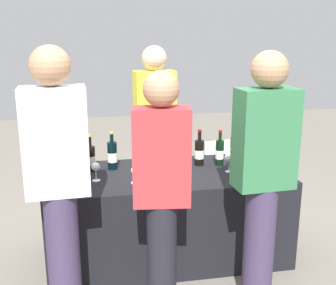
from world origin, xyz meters
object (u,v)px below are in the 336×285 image
guest_1 (161,189)px  guest_2 (263,172)px  wine_bottle_2 (199,152)px  wine_glass_3 (229,158)px  wine_glass_1 (135,171)px  wine_bottle_0 (90,158)px  wine_glass_2 (154,166)px  wine_bottle_4 (234,149)px  ice_bucket (74,165)px  wine_bottle_3 (220,153)px  server_pouring (155,128)px  wine_glass_4 (246,163)px  menu_board (227,173)px  wine_glass_0 (96,168)px  guest_0 (58,177)px  wine_bottle_1 (112,155)px

guest_1 → guest_2: size_ratio=0.94×
wine_bottle_2 → wine_glass_3: bearing=-48.9°
wine_glass_1 → guest_1: 0.58m
wine_bottle_0 → wine_glass_3: wine_bottle_0 is taller
wine_glass_2 → guest_1: bearing=-94.2°
wine_bottle_4 → wine_bottle_0: bearing=-177.7°
wine_bottle_2 → ice_bucket: size_ratio=1.54×
wine_bottle_3 → server_pouring: bearing=128.6°
guest_1 → wine_glass_4: bearing=44.9°
wine_glass_4 → menu_board: (0.22, 1.06, -0.46)m
wine_glass_0 → guest_0: (-0.23, -0.57, 0.14)m
wine_glass_1 → wine_glass_2: (0.15, 0.08, 0.01)m
guest_0 → menu_board: bearing=40.9°
wine_bottle_0 → wine_glass_4: 1.24m
wine_bottle_0 → menu_board: bearing=27.8°
wine_bottle_1 → wine_glass_3: 0.95m
wine_glass_2 → menu_board: wine_glass_2 is taller
guest_1 → server_pouring: bearing=90.2°
wine_bottle_3 → wine_glass_1: size_ratio=2.32×
wine_glass_4 → guest_2: guest_2 is taller
ice_bucket → menu_board: ice_bucket is taller
wine_glass_2 → wine_bottle_4: bearing=23.2°
wine_bottle_0 → wine_glass_2: wine_bottle_0 is taller
wine_glass_0 → guest_0: bearing=-111.8°
wine_bottle_0 → server_pouring: 0.81m
wine_bottle_2 → guest_1: bearing=-117.7°
guest_0 → guest_2: bearing=-6.5°
guest_2 → wine_glass_2: bearing=131.3°
wine_bottle_2 → menu_board: (0.51, 0.76, -0.47)m
wine_bottle_0 → wine_bottle_2: (0.90, -0.01, 0.00)m
wine_glass_0 → wine_glass_3: 1.06m
wine_glass_4 → ice_bucket: 1.34m
wine_bottle_3 → guest_1: 1.08m
menu_board → guest_0: bearing=-144.4°
wine_bottle_1 → guest_0: bearing=-113.8°
wine_glass_3 → wine_glass_2: bearing=-175.7°
guest_1 → menu_board: 2.00m
wine_glass_2 → guest_2: 0.88m
wine_bottle_1 → wine_glass_2: 0.42m
wine_glass_2 → wine_glass_3: bearing=4.3°
wine_bottle_1 → guest_0: 0.92m
wine_glass_0 → guest_0: guest_0 is taller
wine_bottle_0 → wine_glass_0: (0.04, -0.25, -0.00)m
wine_bottle_4 → ice_bucket: size_ratio=1.54×
ice_bucket → server_pouring: bearing=40.8°
wine_glass_0 → guest_2: (1.06, -0.64, 0.11)m
wine_bottle_4 → wine_glass_1: (-0.90, -0.40, -0.02)m
wine_bottle_1 → wine_bottle_3: (0.89, -0.07, -0.01)m
wine_bottle_4 → ice_bucket: bearing=-173.8°
wine_glass_0 → wine_glass_2: size_ratio=1.03×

